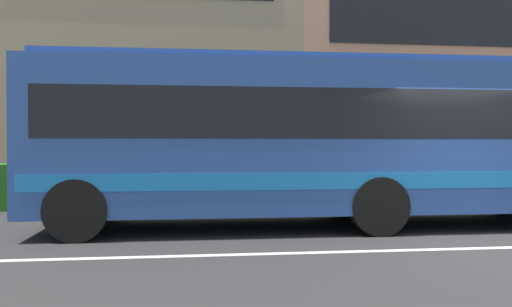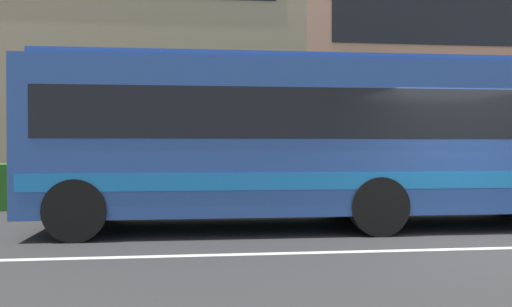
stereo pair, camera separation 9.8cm
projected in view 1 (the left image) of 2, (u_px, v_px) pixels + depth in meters
name	position (u px, v px, depth m)	size (l,w,h in m)	color
ground_plane	(507.00, 248.00, 8.07)	(160.00, 160.00, 0.00)	#2D2C2E
lane_centre_line	(507.00, 248.00, 8.07)	(60.00, 0.16, 0.01)	silver
hedge_row_far	(233.00, 184.00, 13.73)	(13.24, 1.10, 1.08)	#26631D
apartment_block_right	(504.00, 67.00, 25.00)	(21.37, 11.47, 10.36)	tan
transit_bus	(325.00, 136.00, 10.17)	(10.66, 2.62, 3.10)	#274A95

